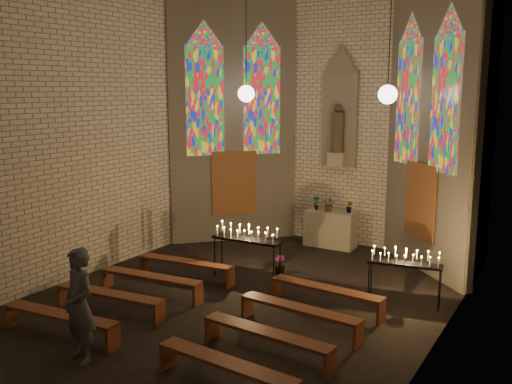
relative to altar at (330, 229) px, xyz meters
The scene contains 18 objects.
floor 5.47m from the altar, 90.00° to the right, with size 12.00×12.00×0.00m, color black.
room 3.83m from the altar, 90.00° to the right, with size 8.22×12.43×7.00m.
altar is the anchor object (origin of this frame).
flower_vase_left 0.83m from the altar, behind, with size 0.21×0.14×0.40m, color #4C723F.
flower_vase_center 0.71m from the altar, 115.17° to the right, with size 0.37×0.32×0.41m, color #4C723F.
flower_vase_right 0.84m from the altar, ahead, with size 0.19×0.15×0.34m, color #4C723F.
aisle_flower_pot 2.89m from the altar, 90.95° to the right, with size 0.26×0.26×0.47m, color #4C723F.
votive_stand_left 3.66m from the altar, 98.44° to the right, with size 1.66×0.43×1.21m.
votive_stand_right 4.43m from the altar, 47.09° to the right, with size 1.51×0.56×1.09m.
pew_left_0 4.63m from the altar, 112.21° to the right, with size 2.41×0.54×0.46m.
pew_right_0 4.63m from the altar, 67.79° to the right, with size 2.41×0.54×0.46m.
pew_left_1 5.76m from the altar, 107.69° to the right, with size 2.41×0.54×0.46m.
pew_right_1 5.76m from the altar, 72.31° to the right, with size 2.41×0.54×0.46m.
pew_left_2 6.92m from the altar, 104.67° to the right, with size 2.41×0.54×0.46m.
pew_right_2 6.92m from the altar, 75.33° to the right, with size 2.41×0.54×0.46m.
pew_left_3 8.08m from the altar, 102.51° to the right, with size 2.41×0.54×0.46m.
pew_right_3 8.08m from the altar, 77.49° to the right, with size 2.41×0.54×0.46m.
visitor 8.35m from the altar, 95.31° to the right, with size 0.68×0.45×1.87m, color #494A53.
Camera 1 is at (6.02, -8.82, 4.34)m, focal length 40.00 mm.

